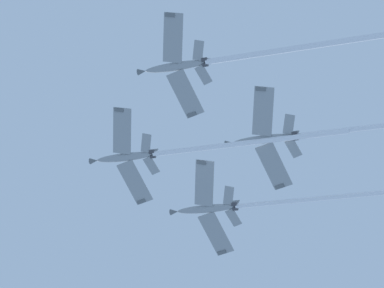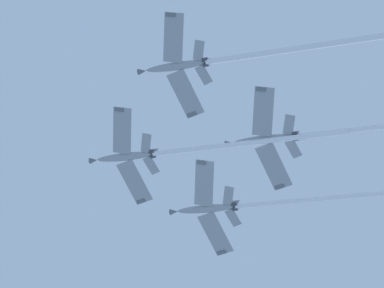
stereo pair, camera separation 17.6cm
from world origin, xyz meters
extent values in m
ellipsoid|color=gray|center=(-33.06, 24.31, 154.27)|extent=(11.08, 7.33, 4.81)
cone|color=#595E60|center=(-38.60, 27.52, 156.23)|extent=(2.23, 1.98, 1.62)
ellipsoid|color=black|center=(-34.65, 25.23, 155.46)|extent=(3.05, 2.34, 1.68)
cube|color=gray|center=(-35.08, 19.35, 153.94)|extent=(5.86, 9.62, 1.25)
cube|color=#595E60|center=(-36.86, 15.64, 153.97)|extent=(1.88, 1.16, 0.64)
cube|color=gray|center=(-29.77, 28.53, 153.94)|extent=(8.78, 8.90, 1.25)
cube|color=#595E60|center=(-27.43, 31.91, 153.97)|extent=(1.75, 1.72, 0.64)
cube|color=gray|center=(-30.07, 19.94, 152.81)|extent=(2.48, 3.89, 0.68)
cube|color=gray|center=(-27.78, 23.89, 152.81)|extent=(3.86, 3.72, 0.68)
cube|color=#595E60|center=(-28.73, 21.80, 154.20)|extent=(2.79, 1.72, 3.38)
cylinder|color=#38383D|center=(-28.51, 21.15, 152.48)|extent=(1.43, 1.29, 1.06)
cylinder|color=#38383D|center=(-28.06, 21.93, 152.48)|extent=(1.43, 1.29, 1.06)
cylinder|color=white|center=(-12.73, 12.54, 146.97)|extent=(31.50, 18.79, 11.81)
ellipsoid|color=gray|center=(-29.32, 3.85, 150.88)|extent=(11.06, 7.31, 4.95)
cone|color=#595E60|center=(-34.85, 7.04, 152.92)|extent=(2.24, 1.98, 1.63)
ellipsoid|color=black|center=(-30.90, 4.75, 152.09)|extent=(3.05, 2.34, 1.71)
cube|color=gray|center=(-31.34, -1.11, 150.54)|extent=(5.83, 9.61, 1.29)
cube|color=#595E60|center=(-33.11, -4.82, 150.56)|extent=(1.88, 1.16, 0.66)
cube|color=gray|center=(-26.04, 8.07, 150.54)|extent=(8.76, 8.90, 1.29)
cube|color=#595E60|center=(-23.71, 11.46, 150.56)|extent=(1.75, 1.72, 0.66)
cube|color=gray|center=(-26.34, -0.51, 149.36)|extent=(2.47, 3.89, 0.70)
cube|color=gray|center=(-24.06, 3.44, 149.36)|extent=(3.85, 3.72, 0.70)
cube|color=#595E60|center=(-24.99, 1.35, 150.75)|extent=(2.81, 1.72, 3.40)
cylinder|color=#38383D|center=(-24.79, 0.71, 149.02)|extent=(1.44, 1.29, 1.07)
cylinder|color=#38383D|center=(-24.34, 1.49, 149.02)|extent=(1.44, 1.29, 1.07)
cylinder|color=white|center=(-7.43, -8.79, 142.70)|extent=(34.73, 20.65, 13.51)
ellipsoid|color=gray|center=(-15.20, 28.50, 151.34)|extent=(11.02, 7.38, 4.95)
cone|color=#595E60|center=(-20.70, 31.73, 153.37)|extent=(2.24, 1.99, 1.63)
ellipsoid|color=black|center=(-16.76, 29.42, 152.55)|extent=(3.04, 2.35, 1.71)
cube|color=gray|center=(-17.25, 23.56, 151.00)|extent=(5.90, 9.62, 1.29)
cube|color=#595E60|center=(-19.05, 19.86, 151.02)|extent=(1.88, 1.17, 0.66)
cube|color=gray|center=(-11.88, 32.69, 151.00)|extent=(8.79, 8.87, 1.29)
cube|color=#595E60|center=(-9.52, 36.06, 151.02)|extent=(1.74, 1.73, 0.66)
cube|color=gray|center=(-12.25, 24.12, 149.81)|extent=(2.50, 3.90, 0.70)
cube|color=gray|center=(-9.93, 28.05, 149.81)|extent=(3.86, 3.71, 0.70)
cube|color=#595E60|center=(-10.89, 25.96, 151.21)|extent=(2.80, 1.75, 3.40)
cylinder|color=#38383D|center=(-10.69, 25.32, 149.47)|extent=(1.44, 1.30, 1.07)
cylinder|color=#38383D|center=(-10.23, 26.10, 149.47)|extent=(1.44, 1.30, 1.07)
cylinder|color=white|center=(6.65, 15.65, 143.13)|extent=(34.53, 20.79, 13.36)
ellipsoid|color=gray|center=(-9.96, 10.90, 146.87)|extent=(11.06, 7.32, 4.92)
cone|color=#595E60|center=(-15.49, 14.10, 148.89)|extent=(2.23, 1.98, 1.63)
ellipsoid|color=black|center=(-11.53, 11.81, 148.08)|extent=(3.05, 2.34, 1.70)
cube|color=gray|center=(-11.98, 5.95, 146.53)|extent=(5.84, 9.61, 1.28)
cube|color=#595E60|center=(-13.75, 2.24, 146.56)|extent=(1.88, 1.16, 0.66)
cube|color=gray|center=(-6.67, 15.12, 146.53)|extent=(8.77, 8.90, 1.28)
cube|color=#595E60|center=(-4.34, 18.51, 146.56)|extent=(1.75, 1.72, 0.66)
cube|color=gray|center=(-6.97, 6.54, 145.36)|extent=(2.48, 3.89, 0.70)
cube|color=gray|center=(-4.69, 10.49, 145.36)|extent=(3.86, 3.72, 0.70)
cube|color=#595E60|center=(-5.63, 8.40, 146.76)|extent=(2.80, 1.72, 3.39)
cylinder|color=#38383D|center=(-5.42, 7.76, 145.02)|extent=(1.43, 1.29, 1.06)
cylinder|color=#38383D|center=(-4.97, 8.54, 145.02)|extent=(1.43, 1.29, 1.06)
camera|label=1|loc=(-34.92, -23.26, 1.97)|focal=77.38mm
camera|label=2|loc=(-35.09, -23.21, 1.97)|focal=77.38mm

